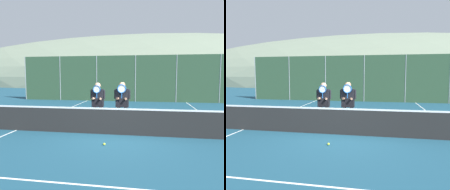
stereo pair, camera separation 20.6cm
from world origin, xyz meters
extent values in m
plane|color=navy|center=(0.00, 0.00, 0.00)|extent=(120.00, 120.00, 0.00)
ellipsoid|color=slate|center=(0.00, 58.24, 0.00)|extent=(128.52, 71.40, 24.99)
cube|color=beige|center=(1.08, 18.29, 1.72)|extent=(13.85, 5.00, 3.44)
cube|color=brown|center=(1.08, 18.29, 3.62)|extent=(14.35, 5.50, 0.36)
cylinder|color=gray|center=(-9.14, 9.60, 1.77)|extent=(0.06, 0.06, 3.55)
cylinder|color=gray|center=(-6.10, 9.60, 1.77)|extent=(0.06, 0.06, 3.55)
cylinder|color=gray|center=(-3.05, 9.60, 1.77)|extent=(0.06, 0.06, 3.55)
cylinder|color=gray|center=(0.00, 9.60, 1.77)|extent=(0.06, 0.06, 3.55)
cylinder|color=gray|center=(3.05, 9.60, 1.77)|extent=(0.06, 0.06, 3.55)
cylinder|color=gray|center=(6.10, 9.60, 1.77)|extent=(0.06, 0.06, 3.55)
cube|color=#2D4C33|center=(0.00, 9.60, 1.77)|extent=(18.29, 0.02, 3.55)
cube|color=black|center=(0.00, 0.00, 0.44)|extent=(10.06, 0.02, 0.87)
cube|color=white|center=(0.00, 0.00, 0.89)|extent=(10.06, 0.03, 0.06)
cube|color=white|center=(-3.81, 3.00, 0.00)|extent=(0.05, 16.00, 0.01)
cube|color=white|center=(3.81, 3.00, 0.00)|extent=(0.05, 16.00, 0.01)
cube|color=white|center=(0.00, -3.50, 0.00)|extent=(7.62, 0.05, 0.01)
cylinder|color=white|center=(-1.02, 0.77, 0.42)|extent=(0.13, 0.13, 0.84)
cylinder|color=white|center=(-0.77, 0.77, 0.42)|extent=(0.13, 0.13, 0.84)
cube|color=black|center=(-0.89, 0.77, 1.18)|extent=(0.44, 0.22, 0.67)
sphere|color=tan|center=(-0.89, 0.77, 1.65)|extent=(0.22, 0.22, 0.22)
cylinder|color=black|center=(-1.14, 0.77, 1.31)|extent=(0.08, 0.08, 0.33)
cylinder|color=black|center=(-0.65, 0.77, 1.31)|extent=(0.08, 0.08, 0.33)
cylinder|color=tan|center=(-1.00, 0.68, 1.16)|extent=(0.16, 0.27, 0.08)
cylinder|color=tan|center=(-0.79, 0.68, 1.16)|extent=(0.16, 0.27, 0.08)
cylinder|color=#1E5BAD|center=(-0.89, 0.59, 1.28)|extent=(0.03, 0.03, 0.20)
torus|color=#1E5BAD|center=(-0.89, 0.59, 1.51)|extent=(0.29, 0.03, 0.29)
cylinder|color=silver|center=(-0.89, 0.59, 1.51)|extent=(0.24, 0.00, 0.24)
cylinder|color=white|center=(-0.09, 0.74, 0.43)|extent=(0.13, 0.13, 0.86)
cylinder|color=white|center=(0.17, 0.74, 0.43)|extent=(0.13, 0.13, 0.86)
cube|color=black|center=(0.04, 0.74, 1.20)|extent=(0.47, 0.22, 0.68)
sphere|color=#997056|center=(0.04, 0.74, 1.67)|extent=(0.23, 0.23, 0.23)
cylinder|color=black|center=(-0.22, 0.74, 1.33)|extent=(0.08, 0.08, 0.33)
cylinder|color=black|center=(0.30, 0.74, 1.33)|extent=(0.08, 0.08, 0.33)
cylinder|color=#997056|center=(-0.08, 0.65, 1.18)|extent=(0.16, 0.27, 0.08)
cylinder|color=#997056|center=(0.16, 0.65, 1.18)|extent=(0.16, 0.27, 0.08)
cylinder|color=#1E5BAD|center=(0.04, 0.56, 1.30)|extent=(0.03, 0.03, 0.20)
torus|color=#1E5BAD|center=(0.04, 0.56, 1.55)|extent=(0.32, 0.03, 0.32)
cylinder|color=silver|center=(0.04, 0.56, 1.55)|extent=(0.27, 0.00, 0.27)
cube|color=navy|center=(-4.82, 12.22, 0.72)|extent=(4.22, 1.79, 0.83)
cube|color=#2D3842|center=(-4.82, 12.22, 1.47)|extent=(2.32, 1.65, 0.68)
cylinder|color=black|center=(-3.45, 11.30, 0.30)|extent=(0.60, 0.16, 0.60)
cylinder|color=black|center=(-3.45, 13.13, 0.30)|extent=(0.60, 0.16, 0.60)
cylinder|color=black|center=(-6.20, 11.30, 0.30)|extent=(0.60, 0.16, 0.60)
cylinder|color=black|center=(-6.20, 13.13, 0.30)|extent=(0.60, 0.16, 0.60)
cube|color=silver|center=(0.05, 12.14, 0.68)|extent=(4.24, 1.83, 0.77)
cube|color=#2D3842|center=(0.05, 12.14, 1.38)|extent=(2.33, 1.69, 0.63)
cylinder|color=black|center=(1.43, 11.20, 0.30)|extent=(0.60, 0.16, 0.60)
cylinder|color=black|center=(1.43, 13.07, 0.30)|extent=(0.60, 0.16, 0.60)
cylinder|color=black|center=(-1.33, 11.20, 0.30)|extent=(0.60, 0.16, 0.60)
cylinder|color=black|center=(-1.33, 13.07, 0.30)|extent=(0.60, 0.16, 0.60)
cube|color=silver|center=(4.82, 12.24, 0.69)|extent=(4.02, 1.78, 0.77)
cube|color=#2D3842|center=(4.82, 12.24, 1.39)|extent=(2.21, 1.63, 0.63)
cylinder|color=black|center=(6.13, 11.33, 0.30)|extent=(0.60, 0.16, 0.60)
cylinder|color=black|center=(6.13, 13.15, 0.30)|extent=(0.60, 0.16, 0.60)
cylinder|color=black|center=(3.51, 11.33, 0.30)|extent=(0.60, 0.16, 0.60)
cylinder|color=black|center=(3.51, 13.15, 0.30)|extent=(0.60, 0.16, 0.60)
sphere|color=#CCDB33|center=(-0.25, -1.17, 0.03)|extent=(0.07, 0.07, 0.07)
camera|label=1|loc=(0.98, -7.25, 2.04)|focal=35.00mm
camera|label=2|loc=(1.19, -7.21, 2.04)|focal=35.00mm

